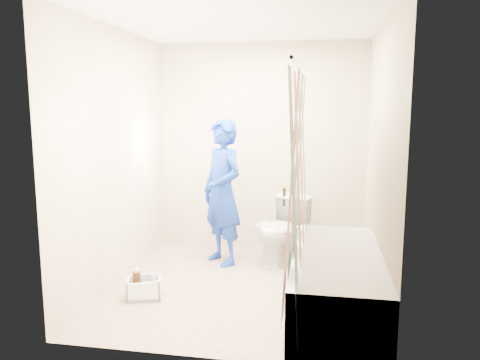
% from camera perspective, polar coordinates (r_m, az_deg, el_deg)
% --- Properties ---
extents(floor, '(2.60, 2.60, 0.00)m').
position_cam_1_polar(floor, '(4.51, 0.31, -12.79)').
color(floor, tan).
rests_on(floor, ground).
extents(ceiling, '(2.40, 2.60, 0.02)m').
position_cam_1_polar(ceiling, '(4.25, 0.34, 18.83)').
color(ceiling, white).
rests_on(ceiling, wall_back).
extents(wall_back, '(2.40, 0.02, 2.40)m').
position_cam_1_polar(wall_back, '(5.50, 2.65, 4.03)').
color(wall_back, beige).
rests_on(wall_back, ground).
extents(wall_front, '(2.40, 0.02, 2.40)m').
position_cam_1_polar(wall_front, '(2.95, -3.99, -0.24)').
color(wall_front, beige).
rests_on(wall_front, ground).
extents(wall_left, '(0.02, 2.60, 2.40)m').
position_cam_1_polar(wall_left, '(4.58, -14.67, 2.76)').
color(wall_left, beige).
rests_on(wall_left, ground).
extents(wall_right, '(0.02, 2.60, 2.40)m').
position_cam_1_polar(wall_right, '(4.18, 16.76, 2.11)').
color(wall_right, beige).
rests_on(wall_right, ground).
extents(bathtub, '(0.70, 1.75, 0.50)m').
position_cam_1_polar(bathtub, '(3.96, 11.69, -11.98)').
color(bathtub, white).
rests_on(bathtub, ground).
extents(curtain_rod, '(0.02, 1.90, 0.02)m').
position_cam_1_polar(curtain_rod, '(3.72, 7.31, 13.19)').
color(curtain_rod, silver).
rests_on(curtain_rod, wall_back).
extents(shower_curtain, '(0.06, 1.75, 1.80)m').
position_cam_1_polar(shower_curtain, '(3.76, 7.03, -1.07)').
color(shower_curtain, white).
rests_on(shower_curtain, curtain_rod).
extents(toilet, '(0.63, 0.79, 0.71)m').
position_cam_1_polar(toilet, '(5.08, 5.15, -6.10)').
color(toilet, white).
rests_on(toilet, ground).
extents(tank_lid, '(0.48, 0.34, 0.03)m').
position_cam_1_polar(tank_lid, '(4.96, 4.55, -5.71)').
color(tank_lid, white).
rests_on(tank_lid, toilet).
extents(tank_internals, '(0.16, 0.09, 0.23)m').
position_cam_1_polar(tank_internals, '(5.18, 5.76, -1.88)').
color(tank_internals, black).
rests_on(tank_internals, toilet).
extents(plumber, '(0.66, 0.65, 1.54)m').
position_cam_1_polar(plumber, '(4.96, -2.17, -1.53)').
color(plumber, '#0F399A').
rests_on(plumber, ground).
extents(cleaning_caddy, '(0.35, 0.31, 0.22)m').
position_cam_1_polar(cleaning_caddy, '(4.31, -11.46, -12.85)').
color(cleaning_caddy, white).
rests_on(cleaning_caddy, ground).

